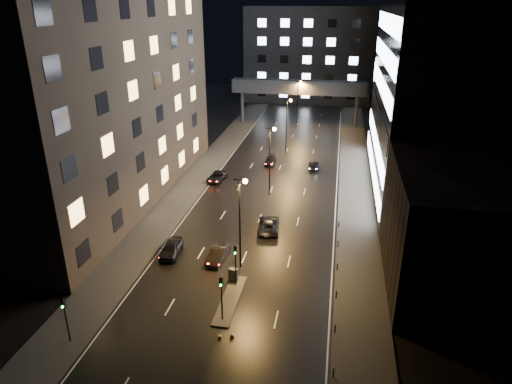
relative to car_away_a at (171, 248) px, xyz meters
The scene contains 26 objects.
ground 31.96m from the car_away_a, 75.25° to the left, with size 160.00×160.00×0.00m, color black.
sidewalk_left 26.27m from the car_away_a, 99.57° to the left, with size 5.00×110.00×0.15m, color #383533.
sidewalk_right 33.12m from the car_away_a, 51.45° to the left, with size 5.00×110.00×0.15m, color #383533.
building_left 28.23m from the car_away_a, 133.96° to the left, with size 15.00×48.00×40.00m, color #2D2319.
building_right_low 28.61m from the car_away_a, ahead, with size 10.00×18.00×12.00m, color black.
building_right_glass 47.88m from the car_away_a, 39.07° to the left, with size 20.00×36.00×45.00m, color black.
building_far 90.03m from the car_away_a, 84.77° to the left, with size 34.00×14.00×25.00m, color #333335.
skybridge 61.90m from the car_away_a, 82.39° to the left, with size 30.00×3.00×10.00m.
median_island 11.05m from the car_away_a, 40.10° to the right, with size 1.60×8.00×0.15m, color #383533.
traffic_signal_near 9.88m from the car_away_a, 28.66° to the right, with size 0.28×0.34×4.40m.
traffic_signal_far 13.36m from the car_away_a, 50.16° to the right, with size 0.28×0.34×4.40m.
traffic_signal_corner 15.63m from the car_away_a, 102.55° to the right, with size 0.28×0.34×4.40m.
bollard_row 18.52m from the car_away_a, ahead, with size 0.12×25.12×0.90m.
streetlight_near 10.12m from the car_away_a, ahead, with size 1.45×0.50×10.15m.
streetlight_mid_a 21.41m from the car_away_a, 66.30° to the left, with size 1.45×0.50×10.15m.
streetlight_mid_b 40.18m from the car_away_a, 77.96° to the left, with size 1.45×0.50×10.15m.
streetlight_far 59.75m from the car_away_a, 81.98° to the left, with size 1.45×0.50×10.15m.
car_away_a is the anchor object (origin of this frame).
car_away_b 5.48m from the car_away_a, ahead, with size 1.55×4.45×1.47m, color black.
car_away_c 22.93m from the car_away_a, 92.16° to the left, with size 2.22×4.82×1.34m, color black.
car_away_d 32.88m from the car_away_a, 79.05° to the left, with size 1.79×4.39×1.27m, color black.
car_toward_a 12.55m from the car_away_a, 38.94° to the left, with size 2.48×5.39×1.50m, color black.
car_toward_b 34.22m from the car_away_a, 66.24° to the left, with size 1.79×4.41×1.28m, color black.
utility_cabinet 8.95m from the car_away_a, 26.11° to the right, with size 0.87×0.55×1.36m, color #454547.
cone_a 15.56m from the car_away_a, 51.05° to the right, with size 0.41×0.41×0.46m, color #EB600C.
cone_b 15.21m from the car_away_a, 54.65° to the right, with size 0.37×0.37×0.46m, color red.
Camera 1 is at (9.23, -32.92, 26.34)m, focal length 32.00 mm.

